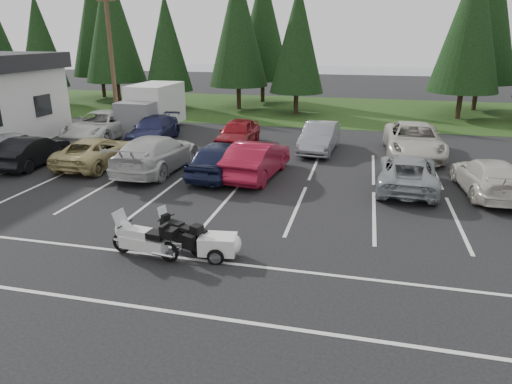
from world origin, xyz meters
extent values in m
plane|color=black|center=(0.00, 0.00, 0.00)|extent=(120.00, 120.00, 0.00)
cube|color=#1B3210|center=(0.00, 24.00, 0.01)|extent=(80.00, 16.00, 0.01)
cube|color=slate|center=(4.00, 55.00, 0.00)|extent=(70.00, 50.00, 0.02)
cylinder|color=#473321|center=(-10.00, 12.00, 4.50)|extent=(0.26, 0.26, 9.00)
cube|color=#473321|center=(-10.00, 12.00, 7.80)|extent=(1.20, 0.10, 0.10)
cube|color=silver|center=(0.00, 2.00, 0.00)|extent=(32.00, 16.00, 0.01)
cylinder|color=#332316|center=(-28.00, 22.50, 1.25)|extent=(0.36, 0.36, 2.50)
cylinder|color=#332316|center=(-22.00, 21.20, 1.08)|extent=(0.36, 0.36, 2.16)
cone|color=black|center=(-22.00, 21.20, 5.40)|extent=(3.96, 3.96, 7.65)
cylinder|color=#332316|center=(-16.00, 22.80, 1.39)|extent=(0.36, 0.36, 2.78)
cone|color=black|center=(-16.00, 22.80, 6.96)|extent=(5.10, 5.10, 9.86)
cylinder|color=#332316|center=(-10.50, 21.40, 1.06)|extent=(0.36, 0.36, 2.11)
cone|color=black|center=(-10.50, 21.40, 5.28)|extent=(3.87, 3.87, 7.48)
cylinder|color=#332316|center=(-5.00, 22.90, 1.31)|extent=(0.36, 0.36, 2.62)
cone|color=black|center=(-5.00, 22.90, 6.54)|extent=(4.80, 4.80, 9.27)
cylinder|color=#332316|center=(0.00, 21.60, 1.13)|extent=(0.36, 0.36, 2.26)
cone|color=black|center=(0.00, 21.60, 5.64)|extent=(4.14, 4.14, 7.99)
cylinder|color=#332316|center=(12.00, 22.10, 1.34)|extent=(0.36, 0.36, 2.69)
cone|color=black|center=(12.00, 22.10, 6.72)|extent=(4.93, 4.93, 9.52)
cylinder|color=#332316|center=(-20.00, 27.00, 1.44)|extent=(0.36, 0.36, 2.88)
cone|color=black|center=(-20.00, 27.00, 7.20)|extent=(5.28, 5.28, 10.20)
cylinder|color=#332316|center=(-4.00, 27.50, 1.36)|extent=(0.36, 0.36, 2.71)
cone|color=black|center=(-4.00, 27.50, 6.78)|extent=(4.97, 4.97, 9.61)
cylinder|color=#332316|center=(14.00, 26.80, 1.50)|extent=(0.36, 0.36, 3.00)
cone|color=black|center=(14.00, 26.80, 7.50)|extent=(5.50, 5.50, 10.62)
imported|color=silver|center=(-11.47, 4.58, 0.72)|extent=(2.08, 4.37, 1.44)
imported|color=black|center=(-9.85, 3.80, 0.70)|extent=(1.72, 4.32, 1.40)
imported|color=tan|center=(-6.86, 4.53, 0.68)|extent=(2.26, 4.87, 1.35)
imported|color=#BDBDBB|center=(-3.74, 4.37, 0.82)|extent=(2.45, 5.68, 1.63)
imported|color=#181D3C|center=(-0.61, 4.28, 0.79)|extent=(2.19, 4.77, 1.58)
imported|color=maroon|center=(0.91, 4.51, 0.80)|extent=(2.16, 4.99, 1.60)
imported|color=gray|center=(7.17, 4.33, 0.68)|extent=(2.54, 5.00, 1.35)
imported|color=beige|center=(10.18, 4.38, 0.69)|extent=(2.32, 4.93, 1.39)
imported|color=silver|center=(-9.87, 9.90, 0.81)|extent=(2.68, 5.81, 1.61)
imported|color=#1C1F46|center=(-6.48, 9.84, 0.72)|extent=(2.48, 5.11, 1.43)
imported|color=maroon|center=(-1.44, 9.85, 0.75)|extent=(1.80, 4.43, 1.51)
imported|color=slate|center=(3.09, 9.77, 0.76)|extent=(1.90, 4.68, 1.51)
imported|color=beige|center=(7.84, 9.88, 0.83)|extent=(2.87, 6.00, 1.65)
camera|label=1|loc=(5.33, -14.13, 5.91)|focal=32.00mm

